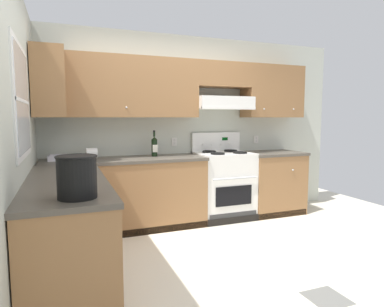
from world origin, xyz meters
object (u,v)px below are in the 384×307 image
bowl (62,158)px  bucket (77,176)px  stove (224,184)px  paper_towel_roll (92,153)px  wine_bottle (154,146)px

bowl → bucket: 2.09m
stove → bowl: size_ratio=3.71×
bucket → paper_towel_roll: bucket is taller
stove → wine_bottle: (-0.98, 0.09, 0.57)m
stove → bucket: (-2.02, -1.98, 0.57)m
wine_bottle → bowl: wine_bottle is taller
bowl → paper_towel_roll: size_ratio=2.37×
paper_towel_roll → bucket: bearing=-96.9°
wine_bottle → bucket: 2.31m
wine_bottle → paper_towel_roll: bearing=-179.2°
bowl → paper_towel_roll: paper_towel_roll is taller
wine_bottle → bowl: bearing=178.9°
bowl → paper_towel_roll: 0.34m
wine_bottle → paper_towel_roll: wine_bottle is taller
bucket → paper_towel_roll: bearing=83.1°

